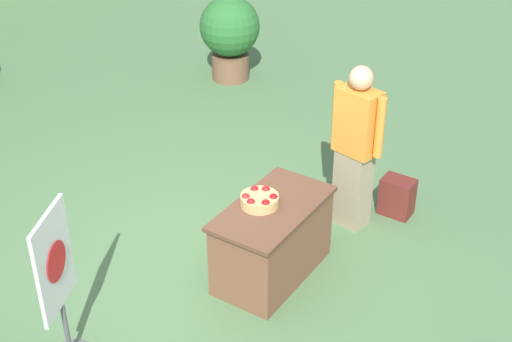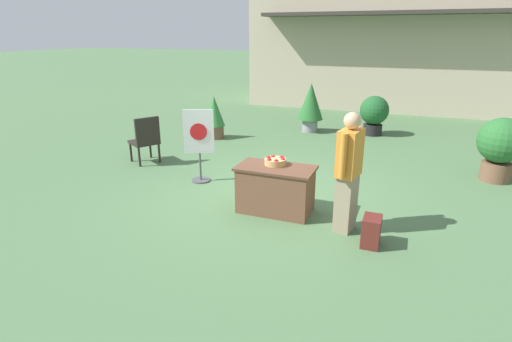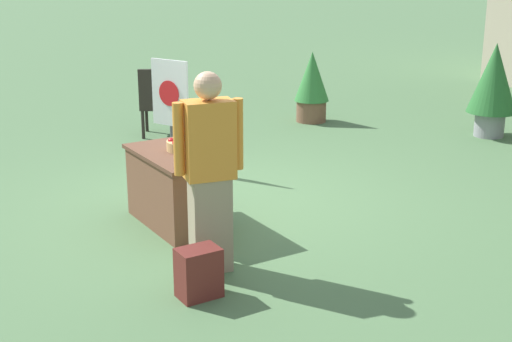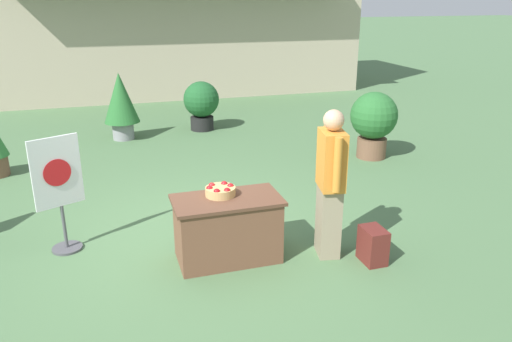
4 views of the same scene
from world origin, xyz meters
The scene contains 10 objects.
ground_plane centered at (0.00, 0.00, 0.00)m, with size 120.00×120.00×0.00m, color #4C7047.
storefront_building centered at (1.52, 10.71, 2.75)m, with size 11.06×5.00×5.49m.
display_table centered at (0.33, -0.78, 0.38)m, with size 1.24×0.67×0.76m.
apple_basket centered at (0.28, -0.67, 0.82)m, with size 0.35×0.35×0.13m.
person_visitor centered at (1.49, -1.02, 0.91)m, with size 0.34×0.60×1.76m.
backpack centered at (1.91, -1.36, 0.21)m, with size 0.24×0.34×0.42m.
poster_board centered at (-1.50, 0.02, 0.78)m, with size 0.54×0.36×1.42m.
potted_plant_near_left centered at (-0.54, 4.92, 0.82)m, with size 0.74×0.74×1.43m.
potted_plant_far_right centered at (1.24, 5.20, 0.63)m, with size 0.81×0.81×1.11m.
potted_plant_far_left centered at (3.91, 2.19, 0.73)m, with size 0.88×0.88×1.26m.
Camera 4 is at (-0.91, -5.87, 2.94)m, focal length 35.00 mm.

